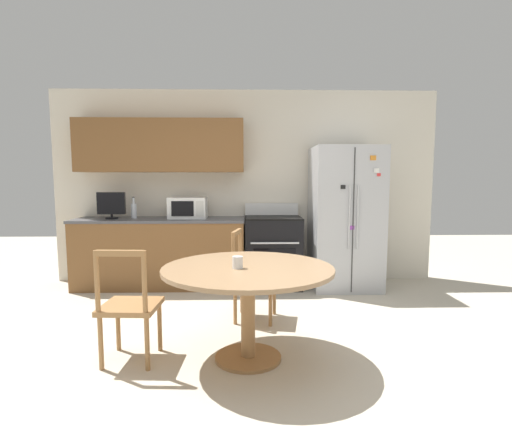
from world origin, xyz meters
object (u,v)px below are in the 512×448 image
oven_range (273,251)px  microwave (188,208)px  refrigerator (345,218)px  dining_chair_left (129,307)px  countertop_tv (111,205)px  counter_bottle (134,210)px  candle_glass (238,263)px  dining_chair_far (253,277)px

oven_range → microwave: (-1.11, 0.06, 0.57)m
refrigerator → dining_chair_left: refrigerator is taller
oven_range → countertop_tv: (-2.08, -0.01, 0.61)m
oven_range → counter_bottle: (-1.81, 0.07, 0.54)m
refrigerator → candle_glass: 2.54m
microwave → refrigerator: bearing=-3.6°
oven_range → dining_chair_left: size_ratio=1.20×
refrigerator → counter_bottle: refrigerator is taller
counter_bottle → dining_chair_far: size_ratio=0.31×
refrigerator → counter_bottle: 2.75m
refrigerator → dining_chair_far: size_ratio=2.01×
countertop_tv → dining_chair_left: 2.41m
microwave → dining_chair_left: bearing=-93.5°
countertop_tv → candle_glass: (1.66, -2.21, -0.31)m
dining_chair_left → candle_glass: size_ratio=9.81×
countertop_tv → candle_glass: bearing=-53.1°
refrigerator → candle_glass: refrigerator is taller
microwave → countertop_tv: (-0.97, -0.07, 0.05)m
refrigerator → candle_glass: (-1.35, -2.15, -0.13)m
microwave → counter_bottle: bearing=179.7°
microwave → dining_chair_left: 2.33m
microwave → candle_glass: microwave is taller
refrigerator → countertop_tv: (-3.01, 0.06, 0.18)m
oven_range → microwave: microwave is taller
oven_range → refrigerator: bearing=-4.2°
countertop_tv → dining_chair_far: countertop_tv is taller
countertop_tv → dining_chair_far: size_ratio=0.39×
countertop_tv → candle_glass: countertop_tv is taller
refrigerator → oven_range: (-0.93, 0.07, -0.44)m
refrigerator → dining_chair_far: 1.77m
microwave → countertop_tv: bearing=-175.9°
oven_range → dining_chair_far: oven_range is taller
countertop_tv → refrigerator: bearing=-1.1°
candle_glass → microwave: bearing=106.9°
counter_bottle → countertop_tv: bearing=-164.3°
microwave → candle_glass: bearing=-73.1°
counter_bottle → candle_glass: 2.68m
oven_range → candle_glass: 2.28m
refrigerator → counter_bottle: bearing=177.2°
refrigerator → dining_chair_far: bearing=-135.7°
refrigerator → countertop_tv: 3.01m
refrigerator → microwave: bearing=176.4°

